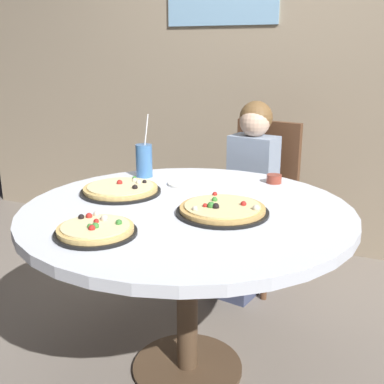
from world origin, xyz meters
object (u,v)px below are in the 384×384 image
at_px(sauce_bowl, 274,179).
at_px(plate_small, 187,183).
at_px(soda_cup, 144,161).
at_px(dining_table, 187,228).
at_px(pizza_cheese, 121,189).
at_px(diner_child, 246,209).
at_px(chair_wooden, 260,193).
at_px(pizza_pepperoni, 96,230).
at_px(pizza_veggie, 222,210).

xyz_separation_m(sauce_bowl, plate_small, (-0.36, -0.19, -0.02)).
height_order(soda_cup, plate_small, soda_cup).
relative_size(dining_table, pizza_cheese, 3.76).
relative_size(pizza_cheese, soda_cup, 1.14).
distance_m(dining_table, soda_cup, 0.55).
relative_size(diner_child, soda_cup, 3.52).
relative_size(chair_wooden, pizza_pepperoni, 3.38).
relative_size(dining_table, chair_wooden, 1.39).
bearing_deg(chair_wooden, sauce_bowl, -68.29).
height_order(dining_table, diner_child, diner_child).
relative_size(diner_child, pizza_veggie, 3.05).
bearing_deg(chair_wooden, dining_table, -90.85).
xyz_separation_m(chair_wooden, pizza_pepperoni, (-0.18, -1.41, 0.24)).
bearing_deg(dining_table, pizza_veggie, -5.53).
relative_size(pizza_cheese, sauce_bowl, 5.00).
bearing_deg(plate_small, chair_wooden, 77.79).
bearing_deg(diner_child, pizza_veggie, -78.92).
relative_size(pizza_pepperoni, plate_small, 1.56).
distance_m(dining_table, pizza_pepperoni, 0.43).
xyz_separation_m(chair_wooden, diner_child, (-0.03, -0.18, -0.05)).
relative_size(chair_wooden, pizza_veggie, 2.68).
bearing_deg(pizza_veggie, plate_small, 132.31).
distance_m(pizza_pepperoni, soda_cup, 0.78).
height_order(diner_child, plate_small, diner_child).
height_order(chair_wooden, pizza_cheese, chair_wooden).
bearing_deg(pizza_veggie, pizza_pepperoni, -130.46).
bearing_deg(pizza_veggie, sauce_bowl, 82.22).
bearing_deg(pizza_pepperoni, soda_cup, 106.96).
bearing_deg(pizza_cheese, soda_cup, 98.57).
bearing_deg(soda_cup, pizza_veggie, -34.09).
xyz_separation_m(chair_wooden, pizza_veggie, (0.14, -1.04, 0.24)).
height_order(pizza_veggie, plate_small, pizza_veggie).
bearing_deg(pizza_cheese, sauce_bowl, 36.96).
bearing_deg(pizza_cheese, pizza_pepperoni, -68.06).
bearing_deg(plate_small, dining_table, -65.70).
height_order(pizza_pepperoni, plate_small, pizza_pepperoni).
height_order(dining_table, soda_cup, soda_cup).
xyz_separation_m(dining_table, pizza_pepperoni, (-0.16, -0.39, 0.10)).
relative_size(chair_wooden, sauce_bowl, 13.57).
distance_m(pizza_veggie, plate_small, 0.44).
height_order(pizza_veggie, soda_cup, soda_cup).
height_order(dining_table, sauce_bowl, sauce_bowl).
height_order(soda_cup, sauce_bowl, soda_cup).
xyz_separation_m(dining_table, sauce_bowl, (0.22, 0.49, 0.11)).
bearing_deg(pizza_veggie, dining_table, 174.47).
height_order(diner_child, pizza_veggie, diner_child).
bearing_deg(dining_table, pizza_cheese, 169.24).
relative_size(diner_child, sauce_bowl, 15.46).
xyz_separation_m(pizza_pepperoni, sauce_bowl, (0.39, 0.88, 0.00)).
bearing_deg(pizza_cheese, pizza_veggie, -9.16).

